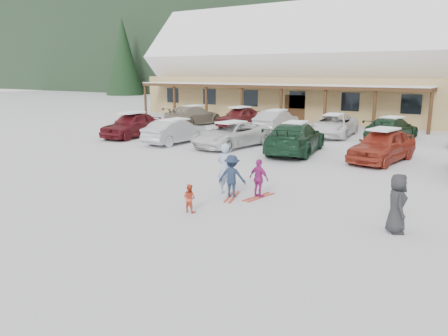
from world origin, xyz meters
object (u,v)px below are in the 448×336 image
Objects in this scene: adult_skier at (226,169)px; parked_car_8 at (240,117)px; bystander_dark at (397,204)px; parked_car_9 at (276,121)px; parked_car_10 at (333,125)px; parked_car_7 at (193,115)px; parked_car_0 at (132,125)px; child_navy at (232,176)px; parked_car_4 at (382,145)px; parked_car_3 at (295,138)px; parked_car_1 at (175,131)px; child_magenta at (259,179)px; parked_car_2 at (231,135)px; day_lodge at (298,73)px; toddler_red at (189,198)px; parked_car_11 at (391,129)px.

adult_skier is 18.70m from parked_car_8.
bystander_dark is at bearing -43.69° from parked_car_8.
parked_car_9 is 4.22m from parked_car_10.
parked_car_0 is at bearing 100.28° from parked_car_7.
parked_car_4 reaches higher than child_navy.
parked_car_3 is (-1.56, 8.59, 0.08)m from child_navy.
bystander_dark is 16.13m from parked_car_1.
parked_car_7 reaches higher than parked_car_9.
child_magenta is 9.98m from parked_car_2.
parked_car_2 is at bearing -61.59° from adult_skier.
parked_car_10 is at bearing -3.10° from parked_car_8.
parked_car_0 reaches higher than parked_car_4.
child_navy is at bearing 110.43° from parked_car_9.
parked_car_3 reaches higher than parked_car_10.
parked_car_9 is at bearing -73.15° from day_lodge.
child_navy is at bearing -54.75° from parked_car_8.
child_magenta is 0.26× the size of parked_car_2.
parked_car_7 is (-11.56, 6.76, -0.04)m from parked_car_3.
bystander_dark reaches higher than parked_car_1.
parked_car_2 is (-5.05, 10.40, 0.27)m from toddler_red.
day_lodge reaches higher than parked_car_4.
parked_car_1 is at bearing -136.72° from parked_car_10.
child_navy is at bearing 135.85° from parked_car_7.
parked_car_9 is (-11.41, 16.14, -0.05)m from bystander_dark.
bystander_dark is 19.77m from parked_car_9.
parked_car_10 is at bearing -174.50° from parked_car_7.
parked_car_9 is at bearing -55.37° from child_magenta.
parked_car_9 reaches higher than child_magenta.
parked_car_1 is at bearing 46.34° from parked_car_11.
parked_car_11 is at bearing -12.33° from bystander_dark.
child_navy is at bearing -48.49° from parked_car_2.
parked_car_4 is at bearing 107.43° from parked_car_11.
adult_skier reaches higher than parked_car_10.
parked_car_11 is (3.14, 7.11, -0.09)m from parked_car_3.
day_lodge reaches higher than parked_car_11.
parked_car_1 is (0.83, -19.13, -3.25)m from day_lodge.
parked_car_4 reaches higher than toddler_red.
toddler_red is 0.19× the size of parked_car_4.
parked_car_8 is at bearing -66.25° from toddler_red.
parked_car_10 is (10.56, 7.32, -0.07)m from parked_car_0.
parked_car_0 reaches higher than bystander_dark.
child_navy is (0.38, -0.21, -0.17)m from adult_skier.
toddler_red is 11.57m from parked_car_2.
parked_car_2 is 0.96× the size of parked_car_7.
parked_car_0 is (-13.26, 7.62, 0.13)m from child_magenta.
parked_car_9 is (-5.75, 15.48, -0.15)m from adult_skier.
adult_skier is at bearing 21.67° from child_magenta.
parked_car_9 is (3.36, -11.09, -3.21)m from day_lodge.
bystander_dark is 24.25m from parked_car_7.
child_navy is 0.27× the size of parked_car_7.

